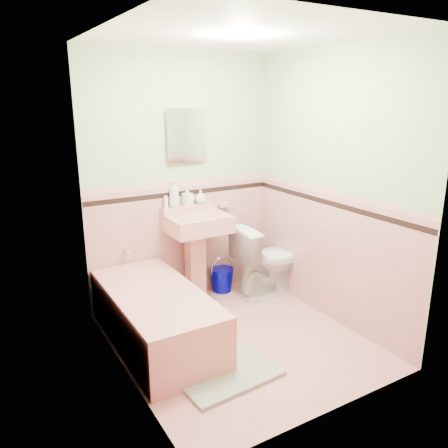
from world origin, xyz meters
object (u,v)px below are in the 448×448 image
bathtub (156,319)px  soap_bottle_mid (187,196)px  soap_bottle_left (174,194)px  bucket (222,280)px  medicine_cabinet (186,135)px  shoe (227,366)px  sink (198,259)px  toilet (269,259)px  soap_bottle_right (201,197)px

bathtub → soap_bottle_mid: soap_bottle_mid is taller
soap_bottle_left → bucket: size_ratio=1.04×
medicine_cabinet → shoe: medicine_cabinet is taller
bathtub → bucket: bathtub is taller
soap_bottle_mid → bucket: (0.37, -0.06, -0.97)m
sink → toilet: sink is taller
medicine_cabinet → soap_bottle_mid: medicine_cabinet is taller
medicine_cabinet → soap_bottle_right: medicine_cabinet is taller
soap_bottle_right → bathtub: bearing=-138.9°
soap_bottle_left → shoe: (-0.22, -1.41, -1.08)m
bathtub → shoe: (0.30, -0.70, -0.17)m
shoe → soap_bottle_left: bearing=70.9°
bathtub → toilet: size_ratio=1.93×
soap_bottle_left → soap_bottle_mid: (0.15, 0.00, -0.04)m
soap_bottle_right → shoe: soap_bottle_right is taller
bathtub → sink: (0.68, 0.53, 0.24)m
sink → soap_bottle_mid: size_ratio=5.07×
sink → shoe: (-0.38, -1.23, -0.41)m
sink → soap_bottle_right: soap_bottle_right is taller
soap_bottle_mid → shoe: size_ratio=1.38×
medicine_cabinet → sink: bearing=-90.0°
medicine_cabinet → soap_bottle_left: 0.59m
sink → soap_bottle_left: bearing=132.0°
soap_bottle_mid → bucket: 1.03m
bathtub → soap_bottle_left: soap_bottle_left is taller
medicine_cabinet → soap_bottle_mid: (-0.02, -0.03, -0.61)m
toilet → bucket: size_ratio=3.03×
toilet → bucket: toilet is taller
soap_bottle_right → toilet: soap_bottle_right is taller
soap_bottle_mid → shoe: bearing=-104.7°
sink → medicine_cabinet: size_ratio=2.05×
medicine_cabinet → shoe: (-0.38, -1.44, -1.64)m
soap_bottle_left → medicine_cabinet: bearing=10.5°
sink → soap_bottle_mid: (-0.02, 0.18, 0.63)m
soap_bottle_right → soap_bottle_left: bearing=180.0°
toilet → bucket: 0.57m
medicine_cabinet → bucket: size_ratio=1.78×
soap_bottle_right → toilet: (0.62, -0.37, -0.68)m
sink → bucket: bearing=18.9°
soap_bottle_right → shoe: bearing=-110.2°
soap_bottle_left → bucket: soap_bottle_left is taller
bathtub → toilet: toilet is taller
sink → toilet: 0.78m
soap_bottle_left → soap_bottle_mid: size_ratio=1.44×
soap_bottle_left → toilet: size_ratio=0.34×
soap_bottle_mid → soap_bottle_left: bearing=180.0°
bathtub → medicine_cabinet: bearing=47.4°
soap_bottle_left → bathtub: bearing=-126.1°
soap_bottle_left → soap_bottle_right: 0.30m
bathtub → sink: 0.90m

